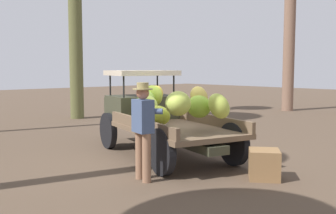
# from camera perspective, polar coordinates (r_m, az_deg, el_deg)

# --- Properties ---
(ground_plane) EXTENTS (60.00, 60.00, 0.00)m
(ground_plane) POSITION_cam_1_polar(r_m,az_deg,el_deg) (8.67, -0.17, -7.24)
(ground_plane) COLOR brown
(truck) EXTENTS (4.65, 2.57, 1.87)m
(truck) POSITION_cam_1_polar(r_m,az_deg,el_deg) (8.96, -1.74, -0.78)
(truck) COLOR #383928
(truck) RESTS_ON ground
(farmer) EXTENTS (0.52, 0.49, 1.68)m
(farmer) POSITION_cam_1_polar(r_m,az_deg,el_deg) (6.78, -3.56, -2.60)
(farmer) COLOR #8E654B
(farmer) RESTS_ON ground
(wooden_crate) EXTENTS (0.74, 0.74, 0.51)m
(wooden_crate) POSITION_cam_1_polar(r_m,az_deg,el_deg) (7.20, 13.58, -7.97)
(wooden_crate) COLOR olive
(wooden_crate) RESTS_ON ground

